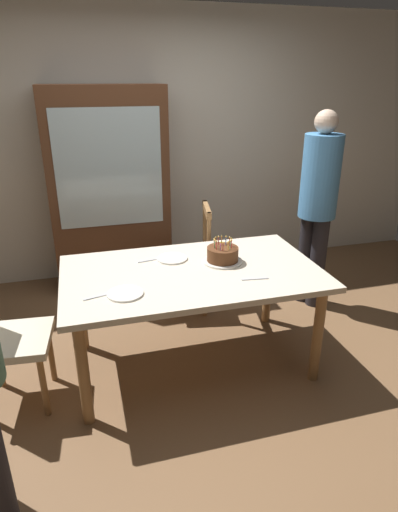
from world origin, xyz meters
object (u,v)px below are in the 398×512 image
at_px(chair_spindle_back, 187,261).
at_px(person_guest, 318,200).
at_px(plate_far_side, 172,258).
at_px(china_cabinet, 109,190).
at_px(plate_near_celebrant, 125,293).
at_px(birthday_cake, 223,255).
at_px(dining_table, 192,281).

xyz_separation_m(chair_spindle_back, person_guest, (1.11, -0.20, 0.53)).
bearing_deg(plate_far_side, person_guest, 15.91).
bearing_deg(chair_spindle_back, china_cabinet, 128.10).
bearing_deg(china_cabinet, chair_spindle_back, -51.90).
distance_m(plate_near_celebrant, person_guest, 1.96).
height_order(birthday_cake, plate_near_celebrant, birthday_cake).
relative_size(birthday_cake, plate_near_celebrant, 1.27).
bearing_deg(plate_far_side, plate_near_celebrant, -130.45).
bearing_deg(dining_table, person_guest, 25.74).
xyz_separation_m(plate_near_celebrant, chair_spindle_back, (0.65, 1.05, -0.29)).
bearing_deg(dining_table, birthday_cake, 18.70).
relative_size(chair_spindle_back, china_cabinet, 0.50).
xyz_separation_m(birthday_cake, plate_far_side, (-0.33, 0.14, -0.05)).
relative_size(plate_near_celebrant, person_guest, 0.13).
relative_size(plate_near_celebrant, plate_far_side, 1.00).
height_order(plate_far_side, person_guest, person_guest).
height_order(plate_near_celebrant, china_cabinet, china_cabinet).
bearing_deg(china_cabinet, plate_far_side, -76.57).
relative_size(birthday_cake, chair_spindle_back, 0.29).
bearing_deg(chair_spindle_back, plate_near_celebrant, -121.74).
xyz_separation_m(plate_far_side, chair_spindle_back, (0.26, 0.59, -0.29)).
xyz_separation_m(dining_table, birthday_cake, (0.25, 0.08, 0.13)).
relative_size(plate_near_celebrant, china_cabinet, 0.12).
distance_m(plate_far_side, china_cabinet, 1.38).
bearing_deg(plate_near_celebrant, plate_far_side, 49.55).
relative_size(birthday_cake, plate_far_side, 1.27).
xyz_separation_m(dining_table, china_cabinet, (-0.40, 1.56, 0.29)).
distance_m(birthday_cake, person_guest, 1.18).
height_order(dining_table, plate_far_side, plate_far_side).
relative_size(plate_far_side, china_cabinet, 0.12).
distance_m(dining_table, plate_far_side, 0.26).
bearing_deg(plate_near_celebrant, dining_table, 25.64).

